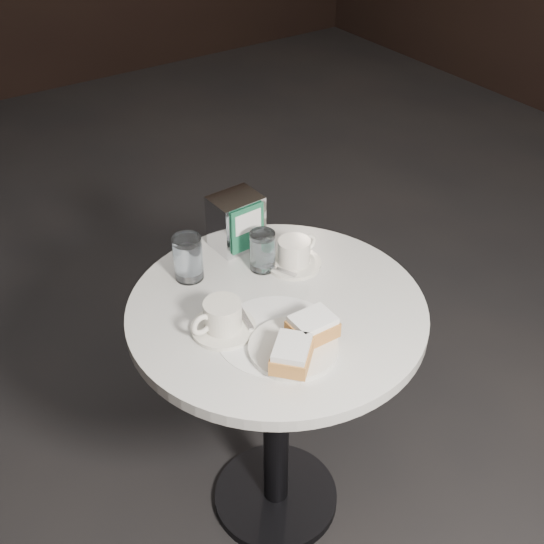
% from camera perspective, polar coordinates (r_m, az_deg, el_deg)
% --- Properties ---
extents(ground, '(7.00, 7.00, 0.00)m').
position_cam_1_polar(ground, '(2.14, 0.32, -18.46)').
color(ground, black).
rests_on(ground, ground).
extents(cafe_table, '(0.70, 0.70, 0.74)m').
position_cam_1_polar(cafe_table, '(1.72, 0.38, -7.94)').
color(cafe_table, black).
rests_on(cafe_table, ground).
extents(sugar_spill, '(0.34, 0.34, 0.00)m').
position_cam_1_polar(sugar_spill, '(1.51, 0.42, -5.23)').
color(sugar_spill, white).
rests_on(sugar_spill, cafe_table).
extents(beignet_plate, '(0.26, 0.26, 0.06)m').
position_cam_1_polar(beignet_plate, '(1.45, 2.22, -6.00)').
color(beignet_plate, silver).
rests_on(beignet_plate, cafe_table).
extents(coffee_cup_left, '(0.16, 0.15, 0.08)m').
position_cam_1_polar(coffee_cup_left, '(1.50, -4.19, -3.91)').
color(coffee_cup_left, silver).
rests_on(coffee_cup_left, cafe_table).
extents(coffee_cup_right, '(0.16, 0.16, 0.07)m').
position_cam_1_polar(coffee_cup_right, '(1.69, 1.88, 1.49)').
color(coffee_cup_right, silver).
rests_on(coffee_cup_right, cafe_table).
extents(water_glass_left, '(0.08, 0.08, 0.11)m').
position_cam_1_polar(water_glass_left, '(1.65, -7.03, 1.13)').
color(water_glass_left, white).
rests_on(water_glass_left, cafe_table).
extents(water_glass_right, '(0.07, 0.07, 0.10)m').
position_cam_1_polar(water_glass_right, '(1.67, -0.80, 1.74)').
color(water_glass_right, white).
rests_on(water_glass_right, cafe_table).
extents(napkin_dispenser, '(0.13, 0.11, 0.14)m').
position_cam_1_polar(napkin_dispenser, '(1.75, -3.00, 4.23)').
color(napkin_dispenser, silver).
rests_on(napkin_dispenser, cafe_table).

